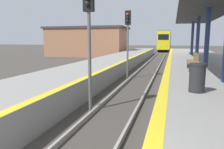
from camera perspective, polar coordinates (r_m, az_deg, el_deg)
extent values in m
cube|color=black|center=(54.20, 13.55, 6.39)|extent=(2.22, 15.94, 0.55)
cube|color=teal|center=(54.15, 13.64, 8.68)|extent=(2.61, 17.71, 3.78)
cube|color=yellow|center=(45.38, 13.25, 8.67)|extent=(2.56, 0.16, 3.71)
cube|color=black|center=(45.33, 13.28, 9.50)|extent=(2.09, 0.06, 1.13)
cube|color=slate|center=(54.19, 13.72, 10.81)|extent=(2.22, 16.83, 0.24)
sphere|color=white|center=(45.37, 12.29, 7.39)|extent=(0.18, 0.18, 0.18)
sphere|color=white|center=(45.32, 14.11, 7.32)|extent=(0.18, 0.18, 0.18)
cylinder|color=#595959|center=(7.81, -5.87, 3.07)|extent=(0.12, 0.12, 3.52)
sphere|color=black|center=(7.74, -6.49, 17.93)|extent=(0.16, 0.16, 0.16)
cylinder|color=#595959|center=(14.51, 4.09, 5.85)|extent=(0.12, 0.12, 3.52)
cube|color=black|center=(14.56, 4.19, 14.57)|extent=(0.36, 0.20, 0.90)
sphere|color=red|center=(14.45, 4.10, 15.42)|extent=(0.16, 0.16, 0.16)
sphere|color=black|center=(14.43, 4.09, 14.63)|extent=(0.16, 0.16, 0.16)
sphere|color=black|center=(14.41, 4.08, 13.82)|extent=(0.16, 0.16, 0.16)
cylinder|color=navy|center=(14.39, 23.61, 8.86)|extent=(0.28, 0.28, 3.45)
cylinder|color=navy|center=(19.63, 21.48, 8.84)|extent=(0.28, 0.28, 3.45)
cylinder|color=navy|center=(24.88, 20.25, 8.83)|extent=(0.28, 0.28, 3.45)
cube|color=#2D2D33|center=(14.52, 24.08, 16.06)|extent=(3.52, 26.35, 0.20)
cylinder|color=#262628|center=(7.15, 21.34, -1.04)|extent=(0.47, 0.47, 0.83)
cylinder|color=#262626|center=(7.09, 21.54, 2.48)|extent=(0.49, 0.49, 0.06)
cube|color=brown|center=(12.26, 20.08, 3.14)|extent=(0.44, 1.84, 0.08)
cube|color=brown|center=(12.25, 21.03, 4.30)|extent=(0.06, 1.84, 0.44)
cube|color=#262628|center=(11.55, 20.29, 1.59)|extent=(0.35, 0.08, 0.40)
cube|color=#262628|center=(13.01, 19.77, 2.40)|extent=(0.35, 0.08, 0.40)
cube|color=#9E6B4C|center=(35.43, -6.36, 8.29)|extent=(11.88, 6.47, 4.25)
cube|color=#383333|center=(35.48, -6.42, 11.96)|extent=(12.47, 6.79, 0.30)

